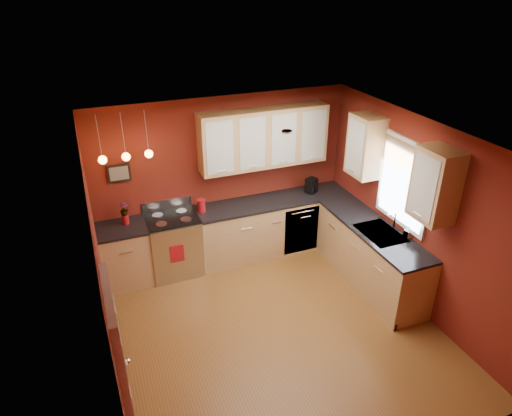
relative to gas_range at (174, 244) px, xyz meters
name	(u,v)px	position (x,y,z in m)	size (l,w,h in m)	color
floor	(277,329)	(0.92, -1.80, -0.48)	(4.20, 4.20, 0.00)	brown
ceiling	(282,141)	(0.92, -1.80, 2.12)	(4.00, 4.20, 0.02)	beige
wall_back	(224,179)	(0.92, 0.30, 0.82)	(4.00, 0.02, 2.60)	maroon
wall_front	(386,376)	(0.92, -3.90, 0.82)	(4.00, 0.02, 2.60)	maroon
wall_left	(104,284)	(-1.08, -1.80, 0.82)	(0.02, 4.20, 2.60)	maroon
wall_right	(416,216)	(2.92, -1.80, 0.82)	(0.02, 4.20, 2.60)	maroon
base_cabinets_back_left	(126,256)	(-0.73, 0.00, -0.03)	(0.70, 0.60, 0.90)	tan
base_cabinets_back_right	(273,226)	(1.65, 0.00, -0.03)	(2.54, 0.60, 0.90)	tan
base_cabinets_right	(370,256)	(2.62, -1.35, -0.03)	(0.60, 2.10, 0.90)	tan
counter_back_left	(121,228)	(-0.73, 0.00, 0.44)	(0.70, 0.62, 0.04)	black
counter_back_right	(274,201)	(1.65, 0.00, 0.44)	(2.54, 0.62, 0.04)	black
counter_right	(374,229)	(2.62, -1.35, 0.44)	(0.62, 2.10, 0.04)	black
gas_range	(174,244)	(0.00, 0.00, 0.00)	(0.76, 0.64, 1.11)	#B8B8BD
dishwasher_front	(301,230)	(2.02, -0.29, -0.03)	(0.60, 0.02, 0.80)	#B8B8BD
sink	(380,234)	(2.62, -1.50, 0.43)	(0.50, 0.70, 0.33)	#999A9F
window	(405,181)	(2.89, -1.50, 1.21)	(0.06, 1.02, 1.22)	white
door_left_wall	(126,389)	(-1.05, -3.00, 0.54)	(0.12, 0.82, 2.05)	white
upper_cabinets_back	(264,138)	(1.52, 0.12, 1.47)	(2.00, 0.35, 0.90)	tan
upper_cabinets_right	(397,164)	(2.75, -1.48, 1.47)	(0.35, 1.95, 0.90)	tan
wall_picture	(119,173)	(-0.63, 0.28, 1.17)	(0.32, 0.03, 0.26)	black
pendant_lights	(126,156)	(-0.53, -0.05, 1.53)	(0.71, 0.11, 0.66)	#999A9F
red_canister	(201,205)	(0.47, 0.04, 0.56)	(0.13, 0.13, 0.20)	#A91219
red_vase	(126,219)	(-0.65, 0.08, 0.53)	(0.09, 0.09, 0.15)	#A91219
flowers	(124,209)	(-0.65, 0.08, 0.69)	(0.12, 0.12, 0.21)	#A91219
coffee_maker	(311,186)	(2.33, 0.01, 0.57)	(0.21, 0.21, 0.25)	black
soap_pump	(408,232)	(2.87, -1.76, 0.55)	(0.09, 0.09, 0.19)	white
dish_towel	(177,254)	(-0.03, -0.33, 0.04)	(0.21, 0.01, 0.28)	#A91219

